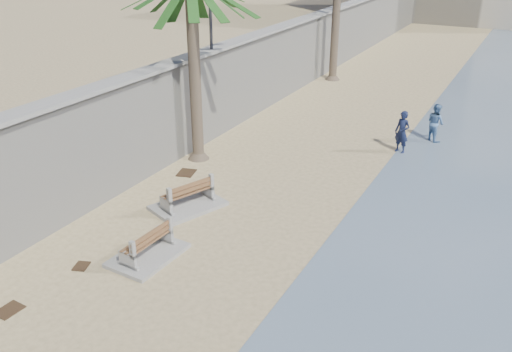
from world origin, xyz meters
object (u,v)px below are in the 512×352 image
(bench_far, at_px, (188,196))
(person_a, at_px, (402,129))
(person_b, at_px, (436,120))
(bench_near, at_px, (147,245))

(bench_far, distance_m, person_a, 8.94)
(person_b, bearing_deg, bench_near, 108.79)
(bench_far, bearing_deg, bench_near, -76.78)
(bench_near, xyz_separation_m, person_a, (3.96, 10.45, 0.58))
(bench_far, height_order, person_b, person_b)
(bench_near, relative_size, person_b, 1.20)
(bench_near, height_order, person_b, person_b)
(person_a, bearing_deg, person_b, 85.92)
(bench_far, bearing_deg, person_a, 58.79)
(bench_near, xyz_separation_m, person_b, (4.83, 12.34, 0.49))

